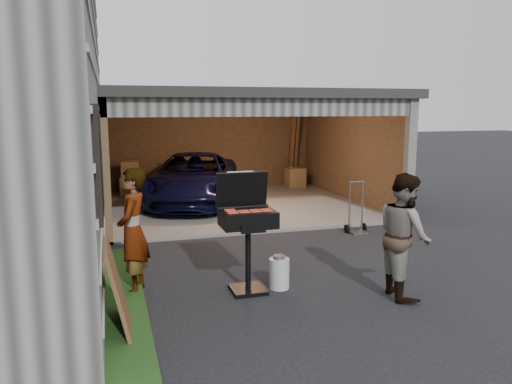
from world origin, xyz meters
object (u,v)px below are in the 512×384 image
at_px(propane_tank, 279,273).
at_px(hand_truck, 357,223).
at_px(minivan, 194,181).
at_px(woman, 133,231).
at_px(bbq_grill, 247,223).
at_px(man, 404,235).
at_px(plywood_panel, 118,289).

xyz_separation_m(propane_tank, hand_truck, (2.54, 2.51, -0.01)).
xyz_separation_m(minivan, woman, (-1.83, -5.95, 0.22)).
bearing_deg(bbq_grill, man, -21.03).
distance_m(propane_tank, hand_truck, 3.57).
relative_size(minivan, hand_truck, 4.32).
xyz_separation_m(woman, propane_tank, (1.95, -0.43, -0.65)).
bearing_deg(man, propane_tank, 72.87).
height_order(woman, man, woman).
bearing_deg(minivan, woman, -91.47).
xyz_separation_m(minivan, man, (1.63, -7.10, 0.19)).
height_order(woman, propane_tank, woman).
relative_size(minivan, bbq_grill, 2.84).
distance_m(minivan, hand_truck, 4.72).
bearing_deg(plywood_panel, man, 1.27).
xyz_separation_m(woman, plywood_panel, (-0.24, -1.23, -0.35)).
relative_size(minivan, man, 2.77).
height_order(man, propane_tank, man).
bearing_deg(bbq_grill, minivan, 87.00).
relative_size(man, bbq_grill, 1.02).
relative_size(plywood_panel, hand_truck, 0.98).
bearing_deg(hand_truck, woman, -159.07).
distance_m(minivan, bbq_grill, 6.36).
distance_m(plywood_panel, hand_truck, 5.79).
relative_size(bbq_grill, propane_tank, 3.81).
relative_size(woman, hand_truck, 1.61).
bearing_deg(woman, bbq_grill, 90.38).
distance_m(woman, bbq_grill, 1.55).
bearing_deg(bbq_grill, hand_truck, 39.60).
bearing_deg(woman, propane_tank, 92.72).
bearing_deg(propane_tank, plywood_panel, -159.91).
bearing_deg(man, woman, 80.07).
xyz_separation_m(bbq_grill, hand_truck, (2.99, 2.48, -0.76)).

